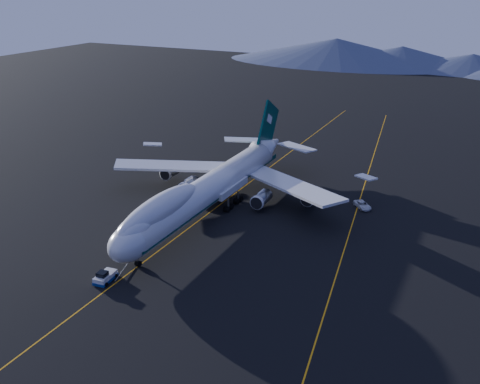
% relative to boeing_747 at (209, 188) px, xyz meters
% --- Properties ---
extents(ground, '(500.00, 500.00, 0.00)m').
position_rel_boeing_747_xyz_m(ground, '(-0.00, -0.03, -5.81)').
color(ground, black).
rests_on(ground, ground).
extents(taxiway_line_main, '(0.25, 220.00, 0.01)m').
position_rel_boeing_747_xyz_m(taxiway_line_main, '(-0.00, -0.03, -5.80)').
color(taxiway_line_main, orange).
rests_on(taxiway_line_main, ground).
extents(taxiway_line_side, '(28.08, 198.09, 0.01)m').
position_rel_boeing_747_xyz_m(taxiway_line_side, '(30.00, 9.97, -5.80)').
color(taxiway_line_side, orange).
rests_on(taxiway_line_side, ground).
extents(boeing_747, '(59.62, 72.43, 19.37)m').
position_rel_boeing_747_xyz_m(boeing_747, '(0.00, 0.00, 0.00)').
color(boeing_747, silver).
rests_on(boeing_747, ground).
extents(pushback_tug, '(3.01, 4.81, 2.00)m').
position_rel_boeing_747_xyz_m(pushback_tug, '(-2.04, -33.18, -5.18)').
color(pushback_tug, silver).
rests_on(pushback_tug, ground).
extents(service_van, '(5.29, 5.54, 1.46)m').
position_rel_boeing_747_xyz_m(service_van, '(30.00, 17.68, -5.08)').
color(service_van, white).
rests_on(service_van, ground).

